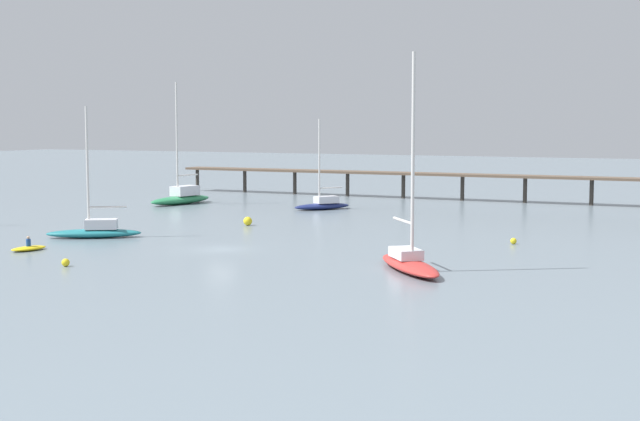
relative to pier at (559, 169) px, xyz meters
name	(u,v)px	position (x,y,z in m)	size (l,w,h in m)	color
ground_plane	(220,250)	(-16.05, -51.78, -4.36)	(400.00, 400.00, 0.00)	slate
pier	(559,169)	(0.00, 0.00, 0.00)	(74.09, 4.26, 7.89)	brown
sailboat_navy	(323,204)	(-22.96, -18.60, -3.67)	(5.75, 6.96, 10.36)	navy
sailboat_red	(409,259)	(0.86, -54.91, -3.59)	(7.86, 8.92, 14.59)	red
sailboat_green	(182,196)	(-41.62, -19.79, -3.43)	(4.23, 10.03, 14.80)	#287F4C
sailboat_teal	(95,229)	(-29.73, -50.23, -3.64)	(7.96, 6.16, 11.35)	#1E727A
dinghy_yellow	(29,248)	(-29.21, -58.80, -4.15)	(1.97, 3.20, 1.14)	yellow
mooring_buoy_outer	(248,221)	(-22.52, -36.42, -3.93)	(0.86, 0.86, 0.86)	yellow
mooring_buoy_far	(66,262)	(-21.24, -63.62, -4.08)	(0.56, 0.56, 0.56)	yellow
mooring_buoy_mid	(513,241)	(3.98, -38.60, -4.10)	(0.52, 0.52, 0.52)	yellow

